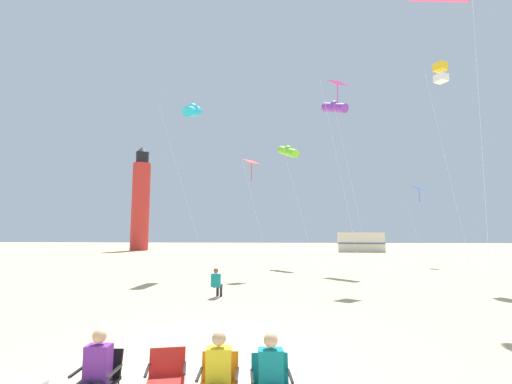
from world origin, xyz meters
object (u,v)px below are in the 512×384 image
kite_tube_lime (288,151)px  kite_diamond_scarlet (252,166)px  camp_chair_red (166,374)px  spectator_orange_chair (218,375)px  camp_chair_orange (219,379)px  kite_flyer_standing (217,282)px  kite_tube_cyan (193,111)px  rv_van_cream (361,242)px  spectator_black_chair (95,371)px  kite_diamond_blue (418,190)px  lighthouse_distant (141,201)px  kite_box_gold (441,73)px  camp_chair_black (99,376)px  camp_chair_teal (271,381)px  spectator_teal_chair (271,376)px  kite_tube_violet (335,107)px  kite_diamond_magenta (338,91)px

kite_tube_lime → kite_diamond_scarlet: (-2.31, -7.60, -2.68)m
camp_chair_red → spectator_orange_chair: spectator_orange_chair is taller
camp_chair_orange → kite_tube_lime: (1.02, 24.23, 8.99)m
kite_flyer_standing → kite_tube_cyan: 13.47m
kite_tube_lime → kite_diamond_scarlet: size_ratio=1.40×
kite_tube_lime → rv_van_cream: (10.31, 23.32, -8.10)m
camp_chair_orange → spectator_orange_chair: spectator_orange_chair is taller
kite_flyer_standing → camp_chair_orange: bearing=116.3°
spectator_black_chair → camp_chair_red: size_ratio=1.41×
kite_diamond_blue → kite_flyer_standing: bearing=-130.5°
camp_chair_orange → kite_flyer_standing: kite_flyer_standing is taller
spectator_black_chair → kite_flyer_standing: (-0.21, 9.37, 0.00)m
kite_diamond_scarlet → lighthouse_distant: bearing=123.1°
spectator_orange_chair → rv_van_cream: 49.02m
spectator_black_chair → rv_van_cream: 49.48m
spectator_black_chair → kite_box_gold: kite_box_gold is taller
camp_chair_orange → kite_diamond_blue: kite_diamond_blue is taller
spectator_black_chair → camp_chair_red: (0.93, 0.28, -0.11)m
camp_chair_black → spectator_orange_chair: size_ratio=0.71×
spectator_orange_chair → rv_van_cream: size_ratio=0.18×
lighthouse_distant → kite_tube_lime: bearing=-46.8°
camp_chair_teal → lighthouse_distant: 55.24m
camp_chair_teal → spectator_teal_chair: spectator_teal_chair is taller
camp_chair_teal → lighthouse_distant: (-23.43, 49.49, 7.34)m
camp_chair_black → kite_tube_violet: kite_tube_violet is taller
camp_chair_red → kite_tube_cyan: 20.57m
kite_box_gold → kite_diamond_scarlet: kite_box_gold is taller
camp_chair_black → kite_diamond_blue: (13.57, 25.34, 5.67)m
spectator_teal_chair → kite_flyer_standing: size_ratio=1.00×
camp_chair_orange → camp_chair_teal: size_ratio=1.00×
kite_diamond_magenta → kite_flyer_standing: bearing=-137.6°
camp_chair_orange → camp_chair_red: bearing=167.0°
spectator_teal_chair → kite_flyer_standing: bearing=98.5°
spectator_orange_chair → kite_tube_cyan: kite_tube_cyan is taller
kite_tube_cyan → kite_box_gold: bearing=-6.3°
kite_diamond_magenta → kite_tube_violet: 7.10m
spectator_orange_chair → kite_diamond_scarlet: kite_diamond_scarlet is taller
spectator_orange_chair → camp_chair_teal: spectator_orange_chair is taller
kite_diamond_scarlet → spectator_black_chair: bearing=-91.4°
camp_chair_orange → spectator_teal_chair: 0.76m
camp_chair_orange → kite_diamond_scarlet: kite_diamond_scarlet is taller
kite_tube_lime → kite_diamond_scarlet: kite_tube_lime is taller
camp_chair_black → camp_chair_teal: 2.44m
kite_tube_cyan → kite_tube_violet: kite_tube_violet is taller
camp_chair_orange → rv_van_cream: 48.89m
camp_chair_orange → kite_diamond_blue: (11.84, 25.30, 5.67)m
camp_chair_black → kite_diamond_magenta: 18.53m
kite_tube_cyan → spectator_orange_chair: bearing=-72.9°
spectator_orange_chair → camp_chair_teal: 0.73m
kite_flyer_standing → kite_diamond_blue: bearing=-116.0°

